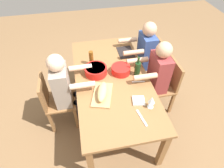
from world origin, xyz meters
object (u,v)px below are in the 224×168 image
Objects in this scene: diner_near_center at (156,74)px; serving_bowl_fruit at (121,69)px; beer_bottle at (91,58)px; napkin_stack at (139,101)px; dining_table at (112,82)px; chair_far_center at (54,100)px; wine_bottle at (137,68)px; diner_far_center at (65,87)px; chair_near_right at (153,62)px; serving_bowl_pasta at (96,70)px; bread_loaf at (102,92)px; chair_near_center at (165,84)px; wine_glass at (152,100)px; cutting_board at (102,95)px; diner_near_right at (144,52)px.

serving_bowl_fruit is (0.09, 0.48, 0.10)m from diner_near_center.
beer_bottle is 0.92m from napkin_stack.
dining_table is at bearing 26.16° from napkin_stack.
chair_far_center is 1.20m from wine_bottle.
diner_far_center is 1.41× the size of chair_near_right.
beer_bottle is at bearing 59.28° from wine_bottle.
wine_bottle reaches higher than dining_table.
diner_far_center is 4.04× the size of serving_bowl_pasta.
serving_bowl_fruit is at bearing -124.40° from beer_bottle.
bread_loaf is at bearing -175.25° from beer_bottle.
bread_loaf reaches higher than serving_bowl_fruit.
chair_near_center is 0.74m from serving_bowl_fruit.
napkin_stack is (-0.46, -1.03, 0.27)m from chair_far_center.
wine_bottle is at bearing -0.83° from wine_glass.
serving_bowl_fruit is at bearing -83.46° from diner_far_center.
wine_glass is at bearing -119.26° from cutting_board.
beer_bottle reaches higher than wine_glass.
chair_near_right is 0.71× the size of diner_near_center.
chair_near_right is at bearing -69.43° from diner_far_center.
chair_far_center is 5.12× the size of wine_glass.
chair_near_right is at bearing -71.61° from chair_far_center.
beer_bottle is at bearing 31.82° from wine_glass.
wine_glass reaches higher than bread_loaf.
beer_bottle is (0.34, -0.58, 0.37)m from chair_far_center.
wine_bottle is 2.07× the size of napkin_stack.
chair_near_right is (0.53, -0.80, -0.18)m from dining_table.
chair_far_center is 1.16m from napkin_stack.
chair_far_center is 1.00× the size of chair_near_center.
cutting_board is (-0.28, -0.44, 0.05)m from diner_far_center.
chair_far_center is 6.07× the size of napkin_stack.
chair_far_center is 2.93× the size of wine_bottle.
napkin_stack is at bearing 165.88° from wine_bottle.
chair_near_right is 0.28m from diner_near_right.
cutting_board is (-0.37, 0.31, -0.05)m from serving_bowl_fruit.
wine_bottle is at bearing -113.23° from serving_bowl_fruit.
diner_near_center is at bearing -70.69° from bread_loaf.
chair_near_center is 0.59m from wine_bottle.
beer_bottle is at bearing -59.69° from chair_far_center.
diner_near_right is (-0.00, 0.18, 0.21)m from chair_near_right.
wine_glass reaches higher than dining_table.
diner_near_right reaches higher than chair_far_center.
diner_near_right is at bearing -27.64° from wine_bottle.
bread_loaf is (-0.81, 0.79, 0.11)m from diner_near_right.
wine_bottle is at bearing -120.72° from beer_bottle.
serving_bowl_fruit is (0.09, -0.94, 0.31)m from chair_far_center.
diner_near_center reaches higher than wine_glass.
diner_near_right is 1.14m from cutting_board.
serving_bowl_pasta is 1.35× the size of beer_bottle.
dining_table is at bearing 90.00° from diner_near_center.
chair_near_right and chair_near_center have the same top height.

